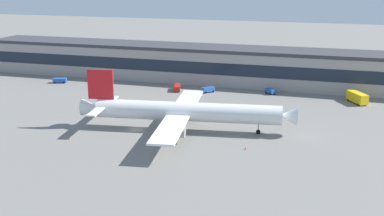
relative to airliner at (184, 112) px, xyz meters
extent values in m
plane|color=slate|center=(-12.28, -3.13, -5.09)|extent=(600.00, 600.00, 0.00)
cube|color=#9E9993|center=(-12.28, 58.43, 0.93)|extent=(170.45, 16.99, 12.04)
cube|color=#38383D|center=(-12.28, 58.43, 7.56)|extent=(173.86, 17.33, 1.20)
cube|color=#192333|center=(-12.28, 49.89, 1.54)|extent=(167.04, 0.16, 4.34)
cylinder|color=white|center=(0.92, 0.13, 0.02)|extent=(48.26, 11.77, 4.93)
cone|color=white|center=(26.16, 3.79, 0.02)|extent=(5.06, 5.27, 4.68)
cone|color=white|center=(-24.56, -3.56, 0.02)|extent=(6.00, 5.17, 4.44)
cube|color=red|center=(-21.87, -3.17, 6.42)|extent=(6.90, 1.48, 7.89)
cube|color=white|center=(-22.15, 2.27, 0.75)|extent=(3.65, 9.12, 0.30)
cube|color=white|center=(-20.60, -8.46, 0.75)|extent=(3.65, 9.12, 0.30)
cube|color=white|center=(-2.96, 12.98, -0.48)|extent=(9.04, 22.26, 0.50)
cube|color=white|center=(0.84, -13.29, -0.48)|extent=(9.04, 22.26, 0.50)
cylinder|color=#99999E|center=(-1.51, 9.92, -2.23)|extent=(4.41, 3.27, 2.71)
cylinder|color=#99999E|center=(1.37, -9.94, -2.23)|extent=(4.41, 3.27, 2.71)
cylinder|color=black|center=(18.99, 2.75, -4.54)|extent=(1.16, 0.65, 1.10)
cylinder|color=slate|center=(18.99, 2.75, -2.94)|extent=(0.24, 0.24, 2.64)
cylinder|color=black|center=(-1.78, 1.98, -4.54)|extent=(1.16, 0.65, 1.10)
cylinder|color=slate|center=(-1.78, 1.98, -2.94)|extent=(0.24, 0.24, 2.64)
cylinder|color=black|center=(-1.14, -2.41, -4.54)|extent=(1.16, 0.65, 1.10)
cylinder|color=slate|center=(-1.14, -2.41, -2.94)|extent=(0.24, 0.24, 2.64)
cube|color=#2651A5|center=(-61.52, 39.52, -4.04)|extent=(5.41, 4.15, 1.40)
cube|color=black|center=(-60.29, 40.00, -3.76)|extent=(2.43, 2.83, 0.35)
cylinder|color=black|center=(-60.37, 41.22, -4.74)|extent=(0.76, 0.53, 0.70)
cylinder|color=black|center=(-59.54, 39.03, -4.74)|extent=(0.76, 0.53, 0.70)
cylinder|color=black|center=(-63.51, 40.02, -4.74)|extent=(0.76, 0.53, 0.70)
cylinder|color=black|center=(-62.67, 37.83, -4.74)|extent=(0.76, 0.53, 0.70)
cube|color=#2651A5|center=(-4.59, 41.33, -3.99)|extent=(4.37, 4.53, 1.50)
cube|color=black|center=(-5.41, 40.44, -3.69)|extent=(2.33, 2.32, 0.38)
cylinder|color=black|center=(-5.00, 39.62, -4.74)|extent=(0.69, 0.72, 0.70)
cylinder|color=black|center=(-6.26, 40.77, -4.74)|extent=(0.69, 0.72, 0.70)
cylinder|color=black|center=(-2.92, 41.89, -4.74)|extent=(0.69, 0.72, 0.70)
cylinder|color=black|center=(-4.18, 43.05, -4.74)|extent=(0.69, 0.72, 0.70)
cube|color=yellow|center=(44.01, 41.64, -3.24)|extent=(6.64, 8.67, 3.00)
cube|color=black|center=(45.17, 39.64, -2.64)|extent=(3.70, 3.84, 0.75)
cylinder|color=black|center=(46.58, 39.73, -4.74)|extent=(0.61, 0.76, 0.70)
cylinder|color=black|center=(44.40, 38.47, -4.74)|extent=(0.61, 0.76, 0.70)
cylinder|color=black|center=(43.63, 44.82, -4.74)|extent=(0.61, 0.76, 0.70)
cylinder|color=black|center=(41.45, 43.55, -4.74)|extent=(0.61, 0.76, 0.70)
cube|color=red|center=(-15.60, 40.81, -3.94)|extent=(3.75, 6.70, 1.60)
cube|color=black|center=(-15.10, 39.12, -3.62)|extent=(2.40, 2.67, 0.40)
cylinder|color=black|center=(-14.10, 38.92, -4.74)|extent=(0.49, 0.76, 0.70)
cylinder|color=black|center=(-15.82, 38.40, -4.74)|extent=(0.49, 0.76, 0.70)
cylinder|color=black|center=(-15.38, 43.21, -4.74)|extent=(0.49, 0.76, 0.70)
cylinder|color=black|center=(-17.11, 42.69, -4.74)|extent=(0.49, 0.76, 0.70)
cube|color=#2651A5|center=(16.28, 45.38, -3.99)|extent=(4.00, 3.91, 1.50)
cube|color=black|center=(15.55, 46.05, -3.69)|extent=(2.17, 2.21, 0.38)
cylinder|color=black|center=(14.74, 45.57, -4.74)|extent=(0.72, 0.70, 0.70)
cylinder|color=black|center=(15.96, 46.90, -4.74)|extent=(0.72, 0.70, 0.70)
cylinder|color=black|center=(16.59, 43.87, -4.74)|extent=(0.72, 0.70, 0.70)
cylinder|color=black|center=(17.81, 45.19, -4.74)|extent=(0.72, 0.70, 0.70)
cone|color=#F2590C|center=(17.97, -9.10, -4.78)|extent=(0.50, 0.50, 0.63)
cone|color=#F2590C|center=(-24.85, -14.87, -4.76)|extent=(0.53, 0.53, 0.67)
camera|label=1|loc=(35.97, -111.41, 34.29)|focal=44.25mm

